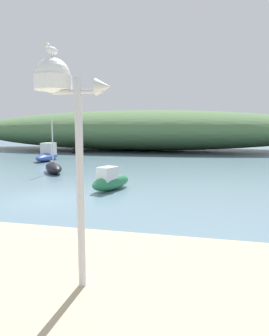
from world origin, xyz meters
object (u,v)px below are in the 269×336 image
object	(u,v)px
seagull_on_radar	(51,49)
motorboat_centre_water	(48,154)
mast_structure	(60,97)
motorboat_outer_mooring	(110,181)
sailboat_far_right	(76,150)
sailboat_near_shore	(53,168)

from	to	relation	value
seagull_on_radar	motorboat_centre_water	distance (m)	22.55
mast_structure	motorboat_centre_water	distance (m)	22.50
mast_structure	motorboat_centre_water	xyz separation A→B (m)	(-11.06, 19.41, -2.71)
mast_structure	motorboat_outer_mooring	xyz separation A→B (m)	(-1.91, 8.48, -2.82)
sailboat_far_right	motorboat_centre_water	bearing A→B (deg)	-81.95
seagull_on_radar	motorboat_centre_water	bearing A→B (deg)	119.38
mast_structure	motorboat_centre_water	bearing A→B (deg)	119.66
mast_structure	sailboat_far_right	xyz separation A→B (m)	(-12.28, 28.07, -2.96)
seagull_on_radar	motorboat_centre_water	xyz separation A→B (m)	(-10.94, 19.43, -3.41)
mast_structure	motorboat_centre_water	size ratio (longest dim) A/B	0.87
seagull_on_radar	motorboat_outer_mooring	distance (m)	9.37
mast_structure	motorboat_outer_mooring	size ratio (longest dim) A/B	1.41
motorboat_outer_mooring	sailboat_far_right	bearing A→B (deg)	117.90
motorboat_centre_water	motorboat_outer_mooring	xyz separation A→B (m)	(9.15, -10.93, -0.11)
mast_structure	seagull_on_radar	size ratio (longest dim) A/B	13.59
sailboat_far_right	sailboat_near_shore	distance (m)	16.21
motorboat_centre_water	sailboat_near_shore	world-z (taller)	sailboat_near_shore
seagull_on_radar	motorboat_outer_mooring	world-z (taller)	seagull_on_radar
sailboat_far_right	motorboat_outer_mooring	bearing A→B (deg)	-62.10
mast_structure	sailboat_near_shore	size ratio (longest dim) A/B	1.06
mast_structure	seagull_on_radar	xyz separation A→B (m)	(-0.12, -0.01, 0.71)
mast_structure	sailboat_far_right	bearing A→B (deg)	113.63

